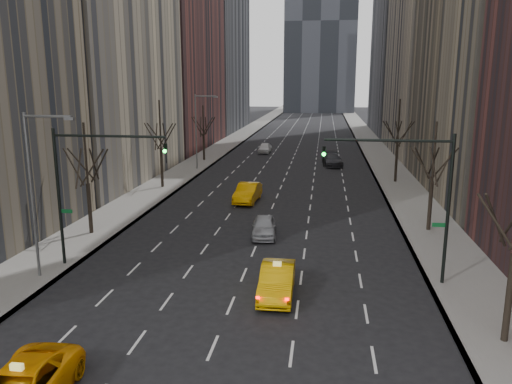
% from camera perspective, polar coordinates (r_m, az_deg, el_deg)
% --- Properties ---
extents(sidewalk_left, '(4.50, 320.00, 0.15)m').
position_cam_1_polar(sidewalk_left, '(86.49, -3.29, 5.49)').
color(sidewalk_left, slate).
rests_on(sidewalk_left, ground).
extents(sidewalk_right, '(4.50, 320.00, 0.15)m').
position_cam_1_polar(sidewalk_right, '(85.26, 13.16, 5.08)').
color(sidewalk_right, slate).
rests_on(sidewalk_right, ground).
extents(bld_left_far, '(14.00, 28.00, 44.00)m').
position_cam_1_polar(bld_left_far, '(85.01, -10.56, 20.00)').
color(bld_left_far, brown).
rests_on(bld_left_far, ground).
extents(tree_lw_b, '(3.36, 3.50, 7.82)m').
position_cam_1_polar(tree_lw_b, '(36.78, -18.66, 0.92)').
color(tree_lw_b, black).
rests_on(tree_lw_b, ground).
extents(tree_lw_c, '(3.36, 3.50, 8.74)m').
position_cam_1_polar(tree_lw_c, '(51.34, -10.80, 4.87)').
color(tree_lw_c, black).
rests_on(tree_lw_c, ground).
extents(tree_lw_d, '(3.36, 3.50, 7.36)m').
position_cam_1_polar(tree_lw_d, '(68.57, -6.01, 6.52)').
color(tree_lw_d, black).
rests_on(tree_lw_d, ground).
extents(tree_rw_b, '(3.36, 3.50, 7.82)m').
position_cam_1_polar(tree_rw_b, '(37.68, 19.47, 1.13)').
color(tree_rw_b, black).
rests_on(tree_rw_b, ground).
extents(tree_rw_c, '(3.36, 3.50, 8.74)m').
position_cam_1_polar(tree_rw_c, '(55.17, 15.85, 5.14)').
color(tree_rw_c, black).
rests_on(tree_rw_c, ground).
extents(traffic_mast_left, '(6.69, 0.39, 8.00)m').
position_cam_1_polar(traffic_mast_left, '(29.91, -18.97, 1.79)').
color(traffic_mast_left, black).
rests_on(traffic_mast_left, ground).
extents(traffic_mast_right, '(6.69, 0.39, 8.00)m').
position_cam_1_polar(traffic_mast_right, '(27.16, 17.86, 0.83)').
color(traffic_mast_right, black).
rests_on(traffic_mast_right, ground).
extents(streetlight_near, '(2.83, 0.22, 9.00)m').
position_cam_1_polar(streetlight_near, '(29.01, -23.80, 1.34)').
color(streetlight_near, slate).
rests_on(streetlight_near, ground).
extents(streetlight_far, '(2.83, 0.22, 9.00)m').
position_cam_1_polar(streetlight_far, '(61.33, -6.56, 7.72)').
color(streetlight_far, slate).
rests_on(streetlight_far, ground).
extents(taxi_sedan, '(1.75, 4.82, 1.58)m').
position_cam_1_polar(taxi_sedan, '(25.84, 2.42, -10.07)').
color(taxi_sedan, '#DB9F04').
rests_on(taxi_sedan, ground).
extents(silver_sedan_ahead, '(2.03, 4.25, 1.40)m').
position_cam_1_polar(silver_sedan_ahead, '(35.23, 0.93, -3.97)').
color(silver_sedan_ahead, '#A5A7AD').
rests_on(silver_sedan_ahead, ground).
extents(far_taxi, '(2.10, 5.19, 1.68)m').
position_cam_1_polar(far_taxi, '(45.20, -0.95, -0.06)').
color(far_taxi, '#F8A305').
rests_on(far_taxi, ground).
extents(far_suv_grey, '(2.94, 5.69, 1.58)m').
position_cam_1_polar(far_suv_grey, '(65.18, 8.70, 3.67)').
color(far_suv_grey, '#2F2F34').
rests_on(far_suv_grey, ground).
extents(far_car_white, '(1.88, 4.44, 1.50)m').
position_cam_1_polar(far_car_white, '(76.20, 1.03, 5.06)').
color(far_car_white, white).
rests_on(far_car_white, ground).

